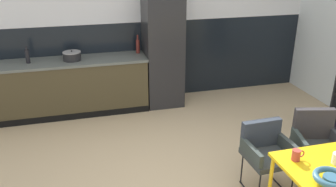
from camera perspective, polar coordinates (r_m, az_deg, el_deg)
name	(u,v)px	position (r m, az deg, el deg)	size (l,w,h in m)	color
back_wall_splashback_dark	(141,60)	(6.18, -4.41, 5.43)	(6.27, 0.12, 1.37)	black
kitchen_counter	(53,88)	(5.84, -18.28, 0.82)	(3.00, 0.63, 0.89)	#413823
refrigerator_column	(163,51)	(5.83, -0.85, 6.94)	(0.60, 0.60, 1.85)	#232326
armchair_head_of_table	(316,137)	(4.33, 23.04, -6.61)	(0.58, 0.57, 0.82)	#313637
armchair_facing_counter	(266,147)	(3.96, 15.73, -8.44)	(0.50, 0.48, 0.77)	#313637
fruit_bowl	(331,178)	(3.17, 25.17, -12.46)	(0.29, 0.29, 0.09)	#33607F
mug_wide_latte	(297,155)	(3.38, 20.29, -9.42)	(0.13, 0.08, 0.10)	#B23D33
cooking_pot	(72,56)	(5.65, -15.44, 5.94)	(0.28, 0.28, 0.16)	black
bottle_vinegar_dark	(138,46)	(5.85, -4.96, 7.77)	(0.06, 0.06, 0.31)	maroon
bottle_spice_small	(27,56)	(5.70, -22.02, 5.70)	(0.07, 0.07, 0.26)	black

